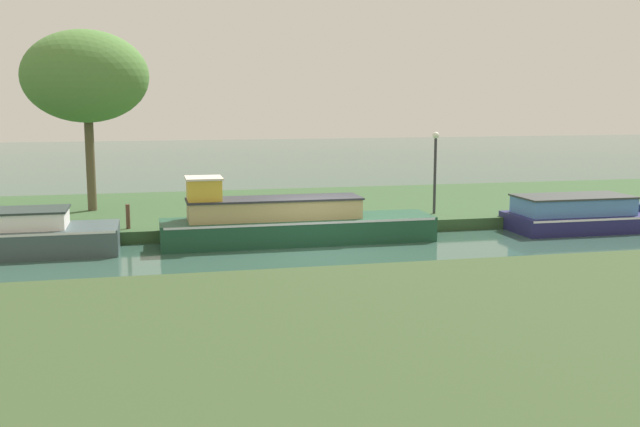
# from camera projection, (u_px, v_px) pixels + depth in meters

# --- Properties ---
(ground_plane) EXTENTS (120.00, 120.00, 0.00)m
(ground_plane) POSITION_uv_depth(u_px,v_px,m) (319.00, 249.00, 22.77)
(ground_plane) COLOR #325345
(riverbank_far) EXTENTS (72.00, 10.00, 0.40)m
(riverbank_far) POSITION_uv_depth(u_px,v_px,m) (279.00, 209.00, 29.48)
(riverbank_far) COLOR #34532E
(riverbank_far) RESTS_ON ground_plane
(riverbank_near) EXTENTS (72.00, 10.00, 0.40)m
(riverbank_near) POSITION_uv_depth(u_px,v_px,m) (427.00, 332.00, 14.08)
(riverbank_near) COLOR #344927
(riverbank_near) RESTS_ON ground_plane
(forest_barge) EXTENTS (8.62, 1.87, 2.15)m
(forest_barge) POSITION_uv_depth(u_px,v_px,m) (288.00, 222.00, 23.66)
(forest_barge) COLOR #1C4A32
(forest_barge) RESTS_ON ground_plane
(navy_narrowboat) EXTENTS (5.25, 2.40, 1.22)m
(navy_narrowboat) POSITION_uv_depth(u_px,v_px,m) (581.00, 215.00, 25.99)
(navy_narrowboat) COLOR navy
(navy_narrowboat) RESTS_ON ground_plane
(slate_cruiser) EXTENTS (5.02, 2.17, 1.34)m
(slate_cruiser) POSITION_uv_depth(u_px,v_px,m) (27.00, 235.00, 21.94)
(slate_cruiser) COLOR #3F5053
(slate_cruiser) RESTS_ON ground_plane
(willow_tree_left) EXTENTS (4.45, 3.52, 6.53)m
(willow_tree_left) POSITION_uv_depth(u_px,v_px,m) (85.00, 77.00, 26.64)
(willow_tree_left) COLOR brown
(willow_tree_left) RESTS_ON riverbank_far
(lamp_post) EXTENTS (0.24, 0.24, 2.94)m
(lamp_post) POSITION_uv_depth(u_px,v_px,m) (435.00, 163.00, 26.83)
(lamp_post) COLOR #333338
(lamp_post) RESTS_ON riverbank_far
(mooring_post_near) EXTENTS (0.13, 0.13, 0.79)m
(mooring_post_near) POSITION_uv_depth(u_px,v_px,m) (128.00, 217.00, 23.93)
(mooring_post_near) COLOR brown
(mooring_post_near) RESTS_ON riverbank_far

